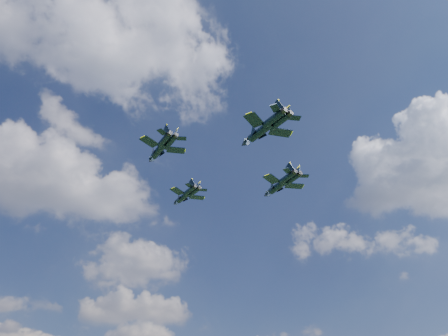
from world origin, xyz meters
TOP-DOWN VIEW (x-y plane):
  - jet_lead at (-1.69, 13.76)m, footprint 10.37×13.97m
  - jet_left at (-12.94, -5.44)m, footprint 11.27×14.91m
  - jet_right at (21.74, 2.14)m, footprint 12.77×16.80m
  - jet_slot at (6.80, -19.71)m, footprint 12.68×17.16m

SIDE VIEW (x-z plane):
  - jet_lead at x=-1.69m, z-range 59.23..62.52m
  - jet_left at x=-12.94m, z-range 59.88..63.40m
  - jet_slot at x=6.80m, z-range 60.07..64.11m
  - jet_right at x=21.74m, z-range 60.60..64.57m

